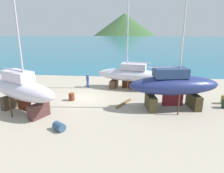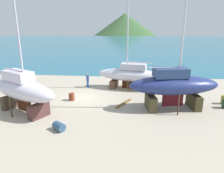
{
  "view_description": "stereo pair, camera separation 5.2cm",
  "coord_description": "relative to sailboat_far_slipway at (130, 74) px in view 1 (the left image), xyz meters",
  "views": [
    {
      "loc": [
        5.12,
        -20.99,
        7.71
      ],
      "look_at": [
        3.22,
        -0.76,
        1.63
      ],
      "focal_mm": 33.31,
      "sensor_mm": 36.0,
      "label": 1
    },
    {
      "loc": [
        5.17,
        -20.99,
        7.71
      ],
      "look_at": [
        3.22,
        -0.76,
        1.63
      ],
      "focal_mm": 33.31,
      "sensor_mm": 36.0,
      "label": 2
    }
  ],
  "objects": [
    {
      "name": "worker",
      "position": [
        -5.41,
        0.11,
        -0.9
      ],
      "size": [
        0.41,
        0.5,
        1.73
      ],
      "rotation": [
        0.0,
        0.0,
        0.46
      ],
      "color": "#224D93",
      "rests_on": "ground"
    },
    {
      "name": "barrel_rust_near",
      "position": [
        -6.1,
        -4.83,
        -1.41
      ],
      "size": [
        0.83,
        0.83,
        0.77
      ],
      "primitive_type": "cylinder",
      "rotation": [
        0.0,
        0.0,
        0.53
      ],
      "color": "brown",
      "rests_on": "ground"
    },
    {
      "name": "headland_hill",
      "position": [
        -7.79,
        189.7,
        -1.8
      ],
      "size": [
        105.45,
        105.45,
        36.75
      ],
      "primitive_type": "cone",
      "color": "#395D32",
      "rests_on": "ground"
    },
    {
      "name": "timber_plank_near",
      "position": [
        -0.59,
        -5.45,
        -1.72
      ],
      "size": [
        1.5,
        2.58,
        0.16
      ],
      "primitive_type": "cube",
      "rotation": [
        0.0,
        0.0,
        1.08
      ],
      "color": "brown",
      "rests_on": "ground"
    },
    {
      "name": "sailboat_large_starboard",
      "position": [
        4.04,
        -6.06,
        0.52
      ],
      "size": [
        8.7,
        4.06,
        14.7
      ],
      "rotation": [
        0.0,
        0.0,
        0.16
      ],
      "color": "#433B21",
      "rests_on": "ground"
    },
    {
      "name": "barrel_ochre",
      "position": [
        9.48,
        -4.31,
        -1.36
      ],
      "size": [
        0.74,
        0.74,
        0.88
      ],
      "primitive_type": "cylinder",
      "rotation": [
        0.0,
        0.0,
        0.7
      ],
      "color": "olive",
      "rests_on": "ground"
    },
    {
      "name": "sailboat_mid_port",
      "position": [
        -9.53,
        -8.23,
        0.37
      ],
      "size": [
        8.22,
        5.82,
        12.14
      ],
      "rotation": [
        0.0,
        0.0,
        -0.49
      ],
      "color": "#502F2D",
      "rests_on": "ground"
    },
    {
      "name": "ground_plane",
      "position": [
        -5.04,
        -5.12,
        -1.8
      ],
      "size": [
        44.09,
        44.09,
        0.0
      ],
      "primitive_type": "plane",
      "color": "#B0A490"
    },
    {
      "name": "sea_water",
      "position": [
        -5.04,
        64.17,
        -1.8
      ],
      "size": [
        170.93,
        116.53,
        0.01
      ],
      "primitive_type": "cube",
      "color": "#246984",
      "rests_on": "ground"
    },
    {
      "name": "barrel_by_slipway",
      "position": [
        -5.21,
        -11.3,
        -1.47
      ],
      "size": [
        1.11,
        1.05,
        0.65
      ],
      "primitive_type": "cylinder",
      "rotation": [
        1.57,
        0.0,
        0.94
      ],
      "color": "#314E6E",
      "rests_on": "ground"
    },
    {
      "name": "sailboat_far_slipway",
      "position": [
        0.0,
        0.0,
        0.0
      ],
      "size": [
        8.55,
        3.87,
        12.49
      ],
      "rotation": [
        0.0,
        0.0,
        2.95
      ],
      "color": "brown",
      "rests_on": "ground"
    }
  ]
}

